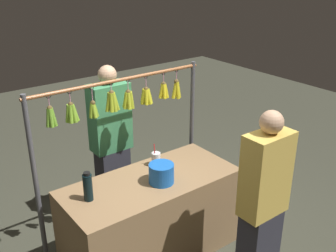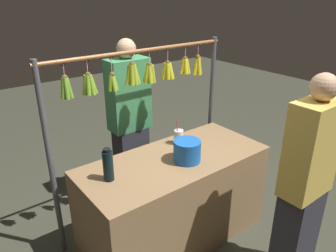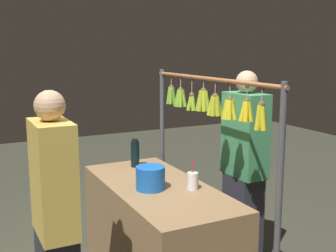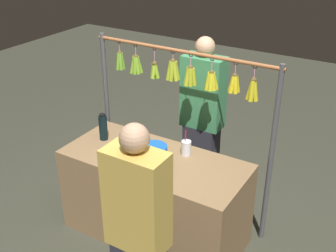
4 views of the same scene
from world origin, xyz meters
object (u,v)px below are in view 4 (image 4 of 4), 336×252
Objects in this scene: water_bottle at (103,127)px; blue_bucket at (154,156)px; drink_cup at (186,148)px; customer_person at (138,239)px; vendor_person at (202,122)px.

water_bottle reaches higher than blue_bucket.
water_bottle reaches higher than drink_cup.
blue_bucket is 0.91m from customer_person.
water_bottle is 0.15× the size of vendor_person.
vendor_person is at bearing -89.88° from blue_bucket.
blue_bucket is 0.99× the size of drink_cup.
vendor_person is at bearing -75.94° from drink_cup.
vendor_person is at bearing -76.52° from customer_person.
customer_person is (-0.40, 0.81, -0.09)m from blue_bucket.
water_bottle is 1.15× the size of blue_bucket.
water_bottle is at bearing -42.21° from customer_person.
drink_cup is at bearing -117.11° from blue_bucket.
drink_cup reaches higher than blue_bucket.
drink_cup is (-0.15, -0.29, -0.02)m from blue_bucket.
customer_person is (-1.04, 0.94, -0.12)m from water_bottle.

